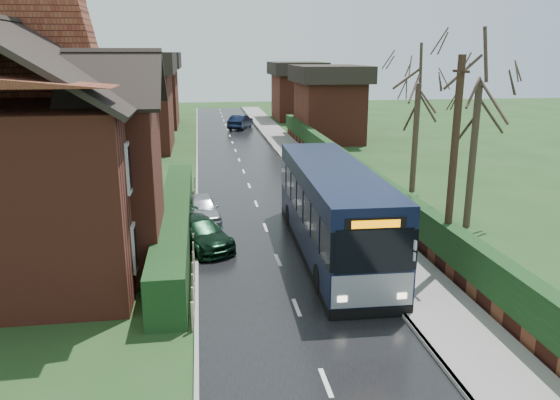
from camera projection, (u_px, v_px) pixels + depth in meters
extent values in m
plane|color=#2C4B20|center=(286.00, 282.00, 18.72)|extent=(140.00, 140.00, 0.00)
cube|color=black|center=(256.00, 204.00, 28.26)|extent=(6.00, 100.00, 0.02)
cube|color=slate|center=(336.00, 200.00, 28.84)|extent=(2.50, 100.00, 0.14)
cube|color=gray|center=(314.00, 201.00, 28.67)|extent=(0.12, 100.00, 0.14)
cube|color=gray|center=(197.00, 206.00, 27.82)|extent=(0.12, 100.00, 0.10)
cube|color=black|center=(175.00, 221.00, 22.73)|extent=(1.20, 16.00, 1.60)
cube|color=maroon|center=(365.00, 194.00, 29.00)|extent=(0.30, 50.00, 0.60)
cube|color=black|center=(365.00, 178.00, 28.76)|extent=(0.60, 50.00, 1.20)
cube|color=maroon|center=(41.00, 174.00, 21.44)|extent=(8.00, 14.00, 6.00)
cube|color=maroon|center=(123.00, 189.00, 19.07)|extent=(2.50, 4.00, 6.00)
cube|color=brown|center=(74.00, 15.00, 23.77)|extent=(0.90, 1.40, 2.20)
cube|color=silver|center=(135.00, 245.00, 17.60)|extent=(0.08, 1.20, 1.60)
cube|color=black|center=(136.00, 245.00, 17.61)|extent=(0.03, 0.95, 1.35)
cube|color=silver|center=(129.00, 166.00, 16.92)|extent=(0.08, 1.20, 1.60)
cube|color=black|center=(130.00, 166.00, 16.92)|extent=(0.03, 0.95, 1.35)
cube|color=silver|center=(146.00, 211.00, 21.42)|extent=(0.08, 1.20, 1.60)
cube|color=black|center=(147.00, 211.00, 21.42)|extent=(0.03, 0.95, 1.35)
cube|color=silver|center=(142.00, 145.00, 20.74)|extent=(0.08, 1.20, 1.60)
cube|color=black|center=(143.00, 145.00, 20.74)|extent=(0.03, 0.95, 1.35)
cube|color=silver|center=(154.00, 187.00, 25.24)|extent=(0.08, 1.20, 1.60)
cube|color=black|center=(155.00, 187.00, 25.24)|extent=(0.03, 0.95, 1.35)
cube|color=silver|center=(151.00, 131.00, 24.56)|extent=(0.08, 1.20, 1.60)
cube|color=black|center=(151.00, 131.00, 24.56)|extent=(0.03, 0.95, 1.35)
cube|color=silver|center=(158.00, 175.00, 27.63)|extent=(0.08, 1.20, 1.60)
cube|color=black|center=(158.00, 175.00, 27.63)|extent=(0.03, 0.95, 1.35)
cube|color=silver|center=(155.00, 124.00, 26.94)|extent=(0.08, 1.20, 1.60)
cube|color=black|center=(155.00, 124.00, 26.95)|extent=(0.03, 0.95, 1.35)
cube|color=black|center=(332.00, 230.00, 21.23)|extent=(2.85, 11.30, 1.16)
cube|color=black|center=(333.00, 200.00, 20.92)|extent=(2.87, 11.30, 1.23)
cube|color=black|center=(333.00, 176.00, 20.67)|extent=(2.85, 11.30, 0.67)
cube|color=black|center=(331.00, 248.00, 21.43)|extent=(2.85, 11.30, 0.36)
cube|color=gray|center=(372.00, 290.00, 15.90)|extent=(2.45, 0.18, 1.02)
cube|color=black|center=(374.00, 251.00, 15.55)|extent=(2.30, 0.14, 1.33)
cube|color=black|center=(376.00, 224.00, 15.34)|extent=(1.79, 0.13, 0.36)
cube|color=#FF8C00|center=(376.00, 224.00, 15.30)|extent=(1.41, 0.08, 0.22)
cube|color=black|center=(371.00, 312.00, 16.08)|extent=(2.51, 0.21, 0.31)
cube|color=#FFF2CC|center=(342.00, 299.00, 15.80)|extent=(0.29, 0.06, 0.18)
cube|color=#FFF2CC|center=(402.00, 296.00, 16.00)|extent=(0.29, 0.06, 0.18)
cylinder|color=black|center=(320.00, 279.00, 17.77)|extent=(0.31, 0.99, 0.98)
cylinder|color=black|center=(389.00, 275.00, 18.04)|extent=(0.31, 0.99, 0.98)
cylinder|color=black|center=(290.00, 215.00, 24.66)|extent=(0.31, 0.99, 0.98)
cylinder|color=black|center=(340.00, 213.00, 24.93)|extent=(0.31, 0.99, 0.98)
imported|color=#B7B8BC|center=(202.00, 208.00, 25.30)|extent=(1.92, 3.74, 1.22)
imported|color=black|center=(200.00, 233.00, 21.97)|extent=(3.09, 4.36, 1.17)
imported|color=black|center=(241.00, 122.00, 55.71)|extent=(2.96, 4.59, 1.43)
cylinder|color=slate|center=(410.00, 278.00, 15.98)|extent=(0.07, 0.07, 2.47)
cube|color=silver|center=(413.00, 244.00, 15.70)|extent=(0.13, 0.37, 0.28)
cube|color=silver|center=(412.00, 255.00, 15.79)|extent=(0.11, 0.34, 0.25)
cylinder|color=black|center=(453.00, 168.00, 18.70)|extent=(0.26, 0.26, 7.56)
cube|color=black|center=(461.00, 71.00, 17.84)|extent=(0.14, 0.97, 0.09)
cylinder|color=#372920|center=(473.00, 157.00, 23.79)|extent=(0.31, 0.31, 6.39)
cylinder|color=#392921|center=(415.00, 139.00, 30.07)|extent=(0.32, 0.32, 5.99)
cylinder|color=#33281E|center=(39.00, 145.00, 26.97)|extent=(0.29, 0.29, 6.32)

